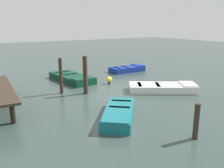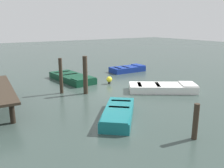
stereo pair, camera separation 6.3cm
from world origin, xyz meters
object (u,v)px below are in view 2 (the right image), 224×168
Objects in this scene: rowboat_white at (163,88)px; marker_buoy at (109,80)px; rowboat_dark_green at (72,78)px; rowboat_teal at (118,113)px; mooring_piling_far_left at (196,122)px; rowboat_blue at (128,69)px; mooring_piling_near_right at (85,75)px; mooring_piling_mid_right at (61,76)px.

rowboat_white is 3.49m from marker_buoy.
rowboat_teal is at bearing -14.56° from rowboat_dark_green.
rowboat_teal is 3.06m from mooring_piling_far_left.
mooring_piling_near_right is at bearing -145.38° from rowboat_blue.
mooring_piling_far_left reaches higher than rowboat_white.
rowboat_teal is at bearing 22.12° from mooring_piling_far_left.
rowboat_dark_green is 8.16× the size of marker_buoy.
mooring_piling_mid_right reaches higher than rowboat_dark_green.
rowboat_dark_green is at bearing 38.66° from marker_buoy.
rowboat_dark_green is (5.13, 3.31, -0.00)m from rowboat_white.
rowboat_blue is 0.71× the size of rowboat_dark_green.
rowboat_blue and rowboat_teal have the same top height.
rowboat_teal is 1.47× the size of mooring_piling_near_right.
marker_buoy is at bearing 32.43° from rowboat_dark_green.
mooring_piling_mid_right is 7.68m from mooring_piling_far_left.
mooring_piling_near_right reaches higher than marker_buoy.
mooring_piling_mid_right reaches higher than marker_buoy.
mooring_piling_mid_right is 3.38m from marker_buoy.
mooring_piling_far_left is at bearing -166.78° from mooring_piling_mid_right.
rowboat_blue is at bearing 90.02° from rowboat_dark_green.
rowboat_blue is 9.71m from rowboat_teal.
rowboat_dark_green is 1.90× the size of mooring_piling_near_right.
mooring_piling_far_left is 2.57× the size of marker_buoy.
rowboat_white is at bearing -105.80° from rowboat_blue.
rowboat_blue is 11.52m from mooring_piling_far_left.
rowboat_teal is 2.46× the size of mooring_piling_far_left.
rowboat_blue is 5.04m from rowboat_dark_green.
mooring_piling_far_left is 7.96m from marker_buoy.
mooring_piling_near_right reaches higher than rowboat_white.
mooring_piling_mid_right is at bearing -40.70° from rowboat_dark_green.
marker_buoy is (7.81, -1.54, -0.33)m from mooring_piling_far_left.
mooring_piling_far_left is at bearing 62.44° from rowboat_teal.
rowboat_blue is 1.35× the size of mooring_piling_near_right.
rowboat_white is 4.42m from mooring_piling_near_right.
rowboat_teal is 5.67m from marker_buoy.
rowboat_dark_green is 9.88m from mooring_piling_far_left.
rowboat_white is 5.73m from mooring_piling_far_left.
mooring_piling_near_right is 2.60m from marker_buoy.
rowboat_blue is at bearing -66.12° from mooring_piling_mid_right.
mooring_piling_far_left is (-2.81, -1.14, 0.40)m from rowboat_teal.
rowboat_white is at bearing -34.08° from mooring_piling_far_left.
rowboat_white and rowboat_dark_green have the same top height.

